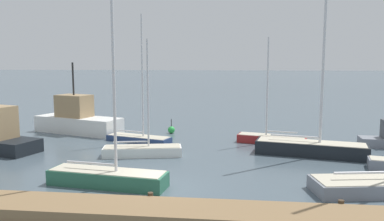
% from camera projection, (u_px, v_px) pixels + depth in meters
% --- Properties ---
extents(ground_plane, '(600.00, 600.00, 0.00)m').
position_uv_depth(ground_plane, '(162.00, 189.00, 18.47)').
color(ground_plane, '#4C5B66').
extents(dock_pier, '(19.79, 2.34, 0.67)m').
position_uv_depth(dock_pier, '(144.00, 212.00, 14.90)').
color(dock_pier, olive).
rests_on(dock_pier, ground_plane).
extents(sailboat_1, '(5.36, 2.58, 8.14)m').
position_uv_depth(sailboat_1, '(271.00, 138.00, 28.82)').
color(sailboat_1, maroon).
rests_on(sailboat_1, ground_plane).
extents(sailboat_3, '(7.42, 3.35, 14.17)m').
position_uv_depth(sailboat_3, '(311.00, 145.00, 25.02)').
color(sailboat_3, black).
rests_on(sailboat_3, ground_plane).
extents(sailboat_4, '(5.38, 2.42, 7.77)m').
position_uv_depth(sailboat_4, '(143.00, 150.00, 24.93)').
color(sailboat_4, white).
rests_on(sailboat_4, ground_plane).
extents(sailboat_6, '(5.45, 2.97, 9.89)m').
position_uv_depth(sailboat_6, '(139.00, 136.00, 29.47)').
color(sailboat_6, navy).
rests_on(sailboat_6, ground_plane).
extents(sailboat_7, '(6.29, 2.34, 10.51)m').
position_uv_depth(sailboat_7, '(108.00, 175.00, 18.87)').
color(sailboat_7, '#2D6B51').
rests_on(sailboat_7, ground_plane).
extents(fishing_boat_2, '(8.54, 4.98, 6.25)m').
position_uv_depth(fishing_boat_2, '(77.00, 120.00, 33.18)').
color(fishing_boat_2, white).
rests_on(fishing_boat_2, ground_plane).
extents(channel_buoy_0, '(0.63, 0.63, 1.29)m').
position_uv_depth(channel_buoy_0, '(171.00, 130.00, 32.97)').
color(channel_buoy_0, green).
rests_on(channel_buoy_0, ground_plane).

